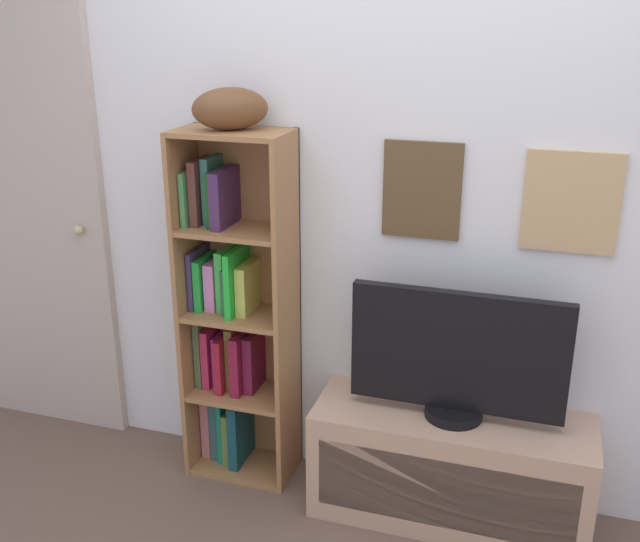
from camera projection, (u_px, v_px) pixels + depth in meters
name	position (u px, v px, depth m)	size (l,w,h in m)	color
back_wall	(396.00, 188.00, 2.80)	(4.80, 0.08, 2.55)	silver
bookshelf	(233.00, 319.00, 3.06)	(0.45, 0.27, 1.49)	#986A42
football	(230.00, 109.00, 2.72)	(0.29, 0.16, 0.16)	brown
tv_stand	(450.00, 467.00, 2.87)	(1.07, 0.38, 0.45)	tan
television	(457.00, 357.00, 2.71)	(0.80, 0.22, 0.51)	black
door	(19.00, 213.00, 3.32)	(0.90, 0.09, 2.10)	#B4A7A0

